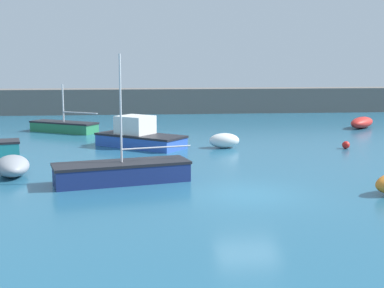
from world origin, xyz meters
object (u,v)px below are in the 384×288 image
at_px(sailboat_short_mast, 64,127).
at_px(rowboat_white_midwater, 362,122).
at_px(fishing_dinghy_green, 224,141).
at_px(cabin_cruiser_white, 139,136).
at_px(mooring_buoy_red, 346,145).
at_px(open_tender_yellow, 12,166).
at_px(sailboat_tall_mast, 122,172).

xyz_separation_m(sailboat_short_mast, rowboat_white_midwater, (22.55, 0.17, 0.02)).
xyz_separation_m(sailboat_short_mast, fishing_dinghy_green, (10.44, -8.17, 0.04)).
xyz_separation_m(cabin_cruiser_white, mooring_buoy_red, (12.15, -1.95, -0.44)).
relative_size(sailboat_short_mast, rowboat_white_midwater, 1.56).
bearing_deg(mooring_buoy_red, cabin_cruiser_white, 170.86).
relative_size(rowboat_white_midwater, mooring_buoy_red, 7.42).
bearing_deg(rowboat_white_midwater, fishing_dinghy_green, 166.92).
distance_m(rowboat_white_midwater, cabin_cruiser_white, 18.69).
bearing_deg(fishing_dinghy_green, open_tender_yellow, 30.15).
bearing_deg(cabin_cruiser_white, rowboat_white_midwater, 62.18).
height_order(rowboat_white_midwater, mooring_buoy_red, rowboat_white_midwater).
xyz_separation_m(sailboat_short_mast, open_tender_yellow, (-0.33, -14.83, 0.04)).
bearing_deg(cabin_cruiser_white, sailboat_short_mast, 165.43).
bearing_deg(sailboat_short_mast, open_tender_yellow, 120.04).
height_order(open_tender_yellow, fishing_dinghy_green, open_tender_yellow).
xyz_separation_m(fishing_dinghy_green, mooring_buoy_red, (7.10, -1.04, -0.22)).
bearing_deg(rowboat_white_midwater, cabin_cruiser_white, 155.76).
height_order(sailboat_short_mast, fishing_dinghy_green, sailboat_short_mast).
relative_size(rowboat_white_midwater, cabin_cruiser_white, 0.59).
relative_size(open_tender_yellow, cabin_cruiser_white, 0.57).
bearing_deg(sailboat_tall_mast, fishing_dinghy_green, -137.85).
bearing_deg(sailboat_tall_mast, cabin_cruiser_white, -108.32).
height_order(cabin_cruiser_white, mooring_buoy_red, cabin_cruiser_white).
relative_size(open_tender_yellow, sailboat_tall_mast, 0.53).
height_order(sailboat_short_mast, rowboat_white_midwater, sailboat_short_mast).
bearing_deg(cabin_cruiser_white, open_tender_yellow, -88.30).
xyz_separation_m(open_tender_yellow, cabin_cruiser_white, (5.73, 7.58, 0.22)).
distance_m(sailboat_short_mast, rowboat_white_midwater, 22.55).
relative_size(sailboat_short_mast, mooring_buoy_red, 11.55).
bearing_deg(fishing_dinghy_green, cabin_cruiser_white, -11.85).
height_order(sailboat_short_mast, open_tender_yellow, sailboat_short_mast).
height_order(fishing_dinghy_green, mooring_buoy_red, fishing_dinghy_green).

